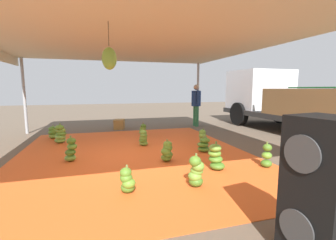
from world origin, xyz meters
The scene contains 19 objects.
ground_plane centered at (0.00, 3.00, 0.00)m, with size 40.00×40.00×0.00m, color brown.
tarp_orange centered at (0.00, 0.00, 0.01)m, with size 6.60×5.50×0.01m, color #E05B23.
tent_canopy centered at (0.01, -0.09, 2.65)m, with size 8.00×7.00×2.73m.
banana_bunch_0 centered at (-2.62, -2.24, 0.19)m, with size 0.39×0.37×0.43m.
banana_bunch_1 centered at (1.67, 2.45, 0.23)m, with size 0.29×0.29×0.53m.
banana_bunch_2 centered at (2.16, 0.69, 0.26)m, with size 0.34×0.34×0.56m.
banana_bunch_3 centered at (0.73, 0.61, 0.22)m, with size 0.32×0.31×0.49m.
banana_bunch_4 centered at (-0.48, 2.04, 0.21)m, with size 0.33×0.37×0.47m.
banana_bunch_5 centered at (-2.48, 0.65, 0.18)m, with size 0.35×0.35×0.41m.
banana_bunch_6 centered at (-1.84, -1.91, 0.26)m, with size 0.42×0.45×0.59m.
banana_bunch_7 centered at (1.50, 1.39, 0.25)m, with size 0.42×0.41×0.56m.
banana_bunch_8 centered at (-0.83, 0.37, 0.22)m, with size 0.34×0.34×0.50m.
banana_bunch_9 centered at (0.11, -1.42, 0.25)m, with size 0.30×0.31×0.57m.
banana_bunch_10 centered at (0.22, 1.73, 0.17)m, with size 0.36×0.38×0.41m.
banana_bunch_11 centered at (2.07, -0.41, 0.20)m, with size 0.33×0.31×0.44m.
cargo_truck_main centered at (-1.38, 6.25, 1.18)m, with size 7.14×2.67×2.40m.
worker_0 centered at (-3.68, 3.18, 1.03)m, with size 0.65×0.40×1.77m.
speaker_stack centered at (4.00, 1.11, 0.68)m, with size 0.59×0.57×1.36m.
crate_0 centered at (-3.94, -0.04, 0.18)m, with size 0.53×0.39×0.37m, color olive.
Camera 1 is at (5.53, -0.78, 1.60)m, focal length 25.02 mm.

